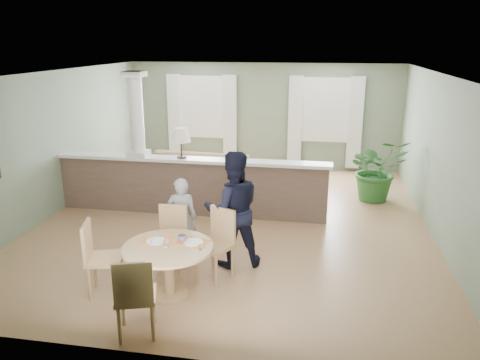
% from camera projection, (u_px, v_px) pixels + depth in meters
% --- Properties ---
extents(ground, '(8.00, 8.00, 0.00)m').
position_uv_depth(ground, '(235.00, 220.00, 8.77)').
color(ground, tan).
rests_on(ground, ground).
extents(room_shell, '(7.02, 8.02, 2.71)m').
position_uv_depth(room_shell, '(239.00, 119.00, 8.85)').
color(room_shell, gray).
rests_on(room_shell, ground).
extents(pony_wall, '(5.32, 0.38, 2.70)m').
position_uv_depth(pony_wall, '(186.00, 178.00, 8.92)').
color(pony_wall, brown).
rests_on(pony_wall, ground).
extents(sofa, '(2.94, 1.31, 0.84)m').
position_uv_depth(sofa, '(195.00, 176.00, 10.14)').
color(sofa, '#825D47').
rests_on(sofa, ground).
extents(houseplant, '(1.45, 1.35, 1.33)m').
position_uv_depth(houseplant, '(377.00, 169.00, 9.72)').
color(houseplant, '#265E25').
rests_on(houseplant, ground).
extents(dining_table, '(1.17, 1.17, 0.80)m').
position_uv_depth(dining_table, '(169.00, 256.00, 6.03)').
color(dining_table, tan).
rests_on(dining_table, ground).
extents(chair_far_boy, '(0.47, 0.47, 0.95)m').
position_uv_depth(chair_far_boy, '(172.00, 235.00, 6.78)').
color(chair_far_boy, tan).
rests_on(chair_far_boy, ground).
extents(chair_far_man, '(0.60, 0.60, 0.99)m').
position_uv_depth(chair_far_man, '(218.00, 240.00, 6.57)').
color(chair_far_man, tan).
rests_on(chair_far_man, ground).
extents(chair_near, '(0.56, 0.56, 0.99)m').
position_uv_depth(chair_near, '(135.00, 294.00, 5.16)').
color(chair_near, tan).
rests_on(chair_near, ground).
extents(chair_side, '(0.56, 0.56, 1.00)m').
position_uv_depth(chair_side, '(98.00, 255.00, 6.11)').
color(chair_side, tan).
rests_on(chair_side, ground).
extents(child_person, '(0.52, 0.39, 1.28)m').
position_uv_depth(child_person, '(182.00, 218.00, 7.11)').
color(child_person, '#949498').
rests_on(child_person, ground).
extents(man_person, '(1.02, 0.91, 1.74)m').
position_uv_depth(man_person, '(233.00, 209.00, 6.82)').
color(man_person, black).
rests_on(man_person, ground).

